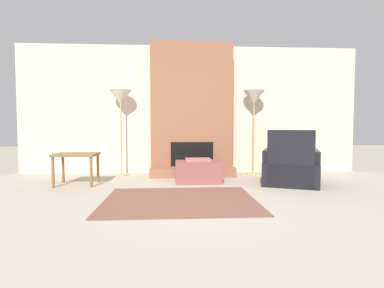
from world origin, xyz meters
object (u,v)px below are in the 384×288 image
Objects in this scene: ottoman at (198,171)px; floor_lamp_left at (121,101)px; armchair at (291,168)px; side_table at (76,158)px; floor_lamp_right at (254,101)px.

floor_lamp_left is at bearing 148.93° from ottoman.
floor_lamp_left is at bearing 1.72° from armchair.
ottoman is 2.01m from side_table.
floor_lamp_left is (0.55, 0.99, 1.02)m from side_table.
floor_lamp_right is at bearing 17.35° from side_table.
side_table reaches higher than ottoman.
armchair is 0.77× the size of floor_lamp_left.
ottoman is 0.46× the size of floor_lamp_left.
floor_lamp_right reaches higher than side_table.
side_table is 0.40× the size of floor_lamp_right.
armchair is at bearing -2.03° from side_table.
armchair is 3.51m from side_table.
ottoman is 1.95m from floor_lamp_right.
ottoman is 0.46× the size of floor_lamp_right.
armchair is (1.52, -0.25, 0.08)m from ottoman.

